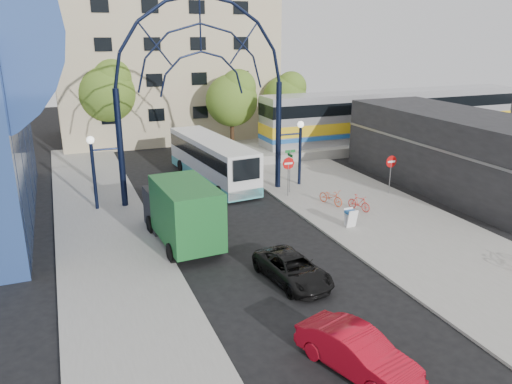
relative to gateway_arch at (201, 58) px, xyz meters
name	(u,v)px	position (x,y,z in m)	size (l,w,h in m)	color
ground	(309,303)	(0.00, -14.00, -8.56)	(120.00, 120.00, 0.00)	black
sidewalk_east	(411,235)	(8.00, -10.00, -8.50)	(8.00, 56.00, 0.12)	gray
plaza_west	(116,266)	(-6.50, -8.00, -8.50)	(5.00, 50.00, 0.12)	gray
gateway_arch	(201,58)	(0.00, 0.00, 0.00)	(13.64, 0.44, 12.10)	black
stop_sign	(288,167)	(4.80, -2.00, -6.56)	(0.80, 0.07, 2.50)	slate
do_not_enter_sign	(391,165)	(11.00, -4.00, -6.58)	(0.76, 0.07, 2.48)	slate
street_name_sign	(290,162)	(5.20, -1.40, -6.43)	(0.70, 0.70, 2.80)	slate
sandwich_board	(351,216)	(5.60, -8.02, -7.81)	(0.55, 0.61, 0.99)	white
commercial_block_east	(454,150)	(16.00, -4.00, -6.06)	(6.00, 16.00, 5.00)	black
apartment_block	(162,64)	(2.00, 20.97, -1.55)	(20.00, 12.10, 14.00)	tan
train_platform	(391,141)	(20.00, 8.00, -8.16)	(32.00, 5.00, 0.80)	gray
train_car	(393,114)	(20.00, 8.00, -5.66)	(25.10, 3.05, 4.20)	#B7B7BC
tree_north_a	(233,97)	(6.12, 11.93, -3.95)	(4.48, 4.48, 7.00)	#382314
tree_north_b	(108,90)	(-3.88, 15.93, -3.29)	(5.12, 5.12, 8.00)	#382314
tree_north_c	(286,95)	(12.12, 13.93, -4.28)	(4.16, 4.16, 6.50)	#382314
city_bus	(212,159)	(1.46, 3.29, -7.00)	(3.40, 11.00, 2.98)	silver
green_truck	(181,211)	(-3.09, -6.41, -6.93)	(2.80, 6.58, 3.26)	black
black_suv	(293,269)	(0.20, -12.16, -7.98)	(1.90, 4.13, 1.15)	black
red_sedan	(357,352)	(-0.51, -18.11, -7.88)	(1.42, 4.08, 1.34)	#9F0919
bike_near_a	(331,197)	(6.47, -4.48, -7.96)	(0.63, 1.80, 0.95)	#D64E2A
bike_near_b	(359,203)	(7.45, -6.00, -7.98)	(0.43, 1.53, 0.92)	red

